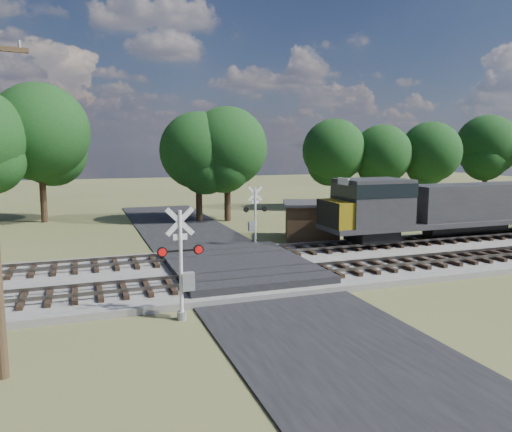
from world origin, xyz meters
name	(u,v)px	position (x,y,z in m)	size (l,w,h in m)	color
ground	(242,275)	(0.00, 0.00, 0.00)	(160.00, 160.00, 0.00)	#464E29
ballast_bed	(401,256)	(10.00, 0.50, 0.15)	(140.00, 10.00, 0.30)	gray
road	(242,274)	(0.00, 0.00, 0.04)	(7.00, 60.00, 0.08)	black
crossing_panel	(239,267)	(0.00, 0.50, 0.32)	(7.00, 9.00, 0.62)	#262628
track_near	(314,271)	(3.12, -2.00, 0.41)	(140.00, 2.60, 0.33)	black
track_far	(276,251)	(3.12, 3.00, 0.41)	(140.00, 2.60, 0.33)	black
crossing_signal_near	(183,273)	(-4.07, -5.49, 1.80)	(1.74, 0.38, 4.33)	silver
crossing_signal_far	(254,222)	(3.02, 6.65, 1.65)	(1.60, 0.35, 3.98)	silver
equipment_shed	(311,221)	(7.65, 7.68, 1.34)	(5.03, 5.03, 2.65)	#4D3421
treeline	(218,145)	(4.40, 20.43, 6.61)	(77.89, 12.23, 11.80)	black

